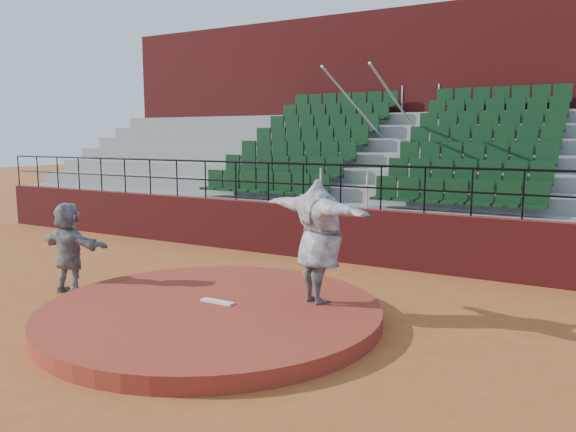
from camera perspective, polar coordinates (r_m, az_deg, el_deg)
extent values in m
plane|color=#A55325|center=(9.38, -7.73, -10.40)|extent=(90.00, 90.00, 0.00)
cylinder|color=maroon|center=(9.34, -7.74, -9.67)|extent=(5.50, 5.50, 0.25)
cube|color=white|center=(9.41, -7.20, -8.63)|extent=(0.60, 0.15, 0.03)
cube|color=maroon|center=(13.41, 5.31, -1.86)|extent=(24.00, 0.30, 1.30)
cylinder|color=black|center=(13.22, 5.40, 5.20)|extent=(24.00, 0.05, 0.05)
cylinder|color=black|center=(13.26, 5.38, 3.04)|extent=(24.00, 0.04, 0.04)
cylinder|color=black|center=(21.22, -25.70, 4.17)|extent=(0.04, 0.04, 1.00)
cylinder|color=black|center=(20.41, -24.10, 4.14)|extent=(0.04, 0.04, 1.00)
cylinder|color=black|center=(19.61, -22.36, 4.10)|extent=(0.04, 0.04, 1.00)
cylinder|color=black|center=(18.84, -20.48, 4.06)|extent=(0.04, 0.04, 1.00)
cylinder|color=black|center=(18.08, -18.44, 4.01)|extent=(0.04, 0.04, 1.00)
cylinder|color=black|center=(17.35, -16.23, 3.94)|extent=(0.04, 0.04, 1.00)
cylinder|color=black|center=(16.65, -13.83, 3.87)|extent=(0.04, 0.04, 1.00)
cylinder|color=black|center=(15.98, -11.22, 3.78)|extent=(0.04, 0.04, 1.00)
cylinder|color=black|center=(15.34, -8.39, 3.67)|extent=(0.04, 0.04, 1.00)
cylinder|color=black|center=(14.75, -5.32, 3.55)|extent=(0.04, 0.04, 1.00)
cylinder|color=black|center=(14.20, -2.01, 3.40)|extent=(0.04, 0.04, 1.00)
cylinder|color=black|center=(13.70, 1.56, 3.23)|extent=(0.04, 0.04, 1.00)
cylinder|color=black|center=(13.26, 5.38, 3.04)|extent=(0.04, 0.04, 1.00)
cylinder|color=black|center=(12.88, 9.43, 2.82)|extent=(0.04, 0.04, 1.00)
cylinder|color=black|center=(12.57, 13.71, 2.57)|extent=(0.04, 0.04, 1.00)
cylinder|color=black|center=(12.33, 18.18, 2.29)|extent=(0.04, 0.04, 1.00)
cylinder|color=black|center=(12.17, 22.79, 1.99)|extent=(0.04, 0.04, 1.00)
cube|color=gray|center=(13.93, 6.29, -1.50)|extent=(24.00, 0.85, 1.30)
cube|color=#103218|center=(14.98, -2.54, 3.11)|extent=(3.85, 0.48, 0.72)
cube|color=#103218|center=(13.02, 16.63, 2.02)|extent=(3.85, 0.48, 0.72)
cube|color=gray|center=(14.67, 7.63, -0.25)|extent=(24.00, 0.85, 1.70)
cube|color=#103218|center=(15.67, -0.88, 4.81)|extent=(3.85, 0.48, 0.72)
cube|color=#103218|center=(13.81, 17.51, 3.98)|extent=(3.85, 0.48, 0.72)
cube|color=gray|center=(15.43, 8.83, 0.89)|extent=(24.00, 0.85, 2.10)
cube|color=#103218|center=(16.39, 0.64, 6.35)|extent=(3.85, 0.48, 0.72)
cube|color=#103218|center=(14.62, 18.29, 5.73)|extent=(3.85, 0.48, 0.72)
cube|color=gray|center=(16.20, 9.93, 1.92)|extent=(24.00, 0.85, 2.50)
cube|color=#103218|center=(17.13, 2.04, 7.76)|extent=(3.85, 0.48, 0.72)
cube|color=#103218|center=(15.45, 19.00, 7.29)|extent=(3.85, 0.48, 0.72)
cube|color=gray|center=(16.98, 10.92, 2.85)|extent=(24.00, 0.85, 2.90)
cube|color=#103218|center=(17.89, 3.32, 9.05)|extent=(3.85, 0.48, 0.72)
cube|color=#103218|center=(16.28, 19.64, 8.69)|extent=(3.85, 0.48, 0.72)
cube|color=gray|center=(17.76, 11.83, 3.70)|extent=(24.00, 0.85, 3.30)
cube|color=#103218|center=(18.67, 4.52, 10.23)|extent=(3.85, 0.48, 0.72)
cube|color=#103218|center=(17.13, 20.22, 9.95)|extent=(3.85, 0.48, 0.72)
cube|color=gray|center=(18.56, 12.66, 4.48)|extent=(24.00, 0.85, 3.70)
cube|color=#103218|center=(19.46, 5.62, 11.31)|extent=(3.85, 0.48, 0.72)
cube|color=#103218|center=(17.99, 20.75, 11.09)|extent=(3.85, 0.48, 0.72)
cylinder|color=silver|center=(16.32, 8.11, 9.56)|extent=(0.06, 5.97, 2.46)
cylinder|color=silver|center=(15.92, 12.18, 9.50)|extent=(0.06, 5.97, 2.46)
cube|color=maroon|center=(20.38, 14.43, 9.51)|extent=(24.00, 3.00, 7.10)
imported|color=black|center=(9.15, 3.16, -2.59)|extent=(2.57, 1.63, 2.04)
imported|color=black|center=(11.42, -21.35, -3.02)|extent=(1.63, 0.56, 1.74)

